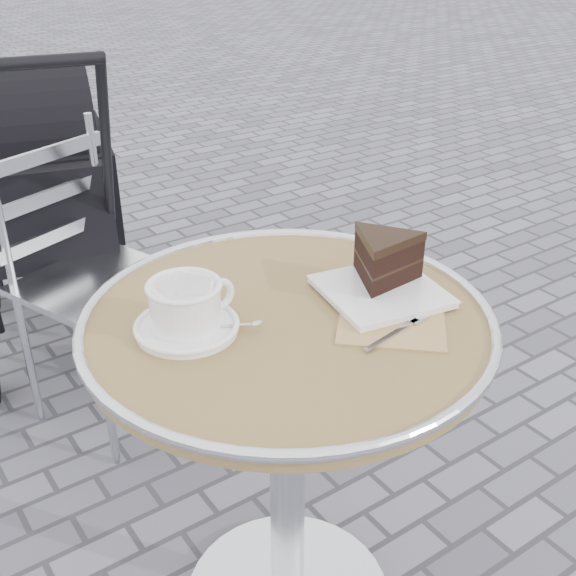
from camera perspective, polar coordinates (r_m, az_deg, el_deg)
cafe_table at (r=1.33m, az=-0.04°, el=-8.34°), size 0.72×0.72×0.74m
cappuccino_set at (r=1.19m, az=-7.99°, el=-1.74°), size 0.19×0.17×0.09m
cake_plate_set at (r=1.31m, az=7.56°, el=1.73°), size 0.29×0.33×0.11m
bistro_chair at (r=2.06m, az=-16.47°, el=3.15°), size 0.49×0.49×0.84m
baby_stroller at (r=2.52m, az=-19.24°, el=6.29°), size 0.71×1.10×1.06m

